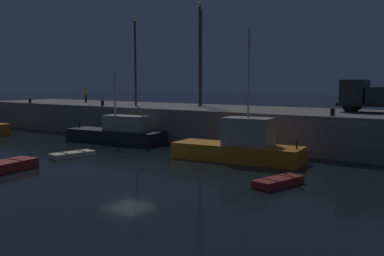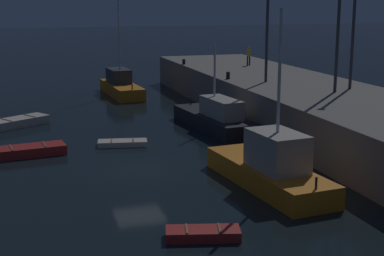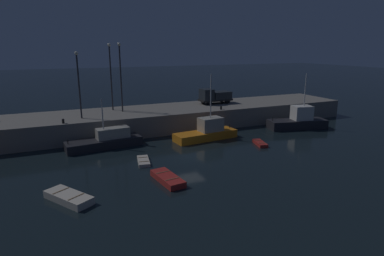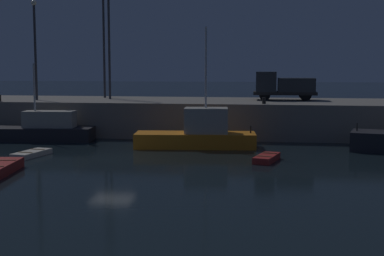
% 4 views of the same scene
% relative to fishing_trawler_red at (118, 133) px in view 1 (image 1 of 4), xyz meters
% --- Properties ---
extents(ground_plane, '(320.00, 320.00, 0.00)m').
position_rel_fishing_trawler_red_xyz_m(ground_plane, '(7.71, -6.88, -0.78)').
color(ground_plane, black).
extents(pier_quay, '(60.88, 9.12, 2.72)m').
position_rel_fishing_trawler_red_xyz_m(pier_quay, '(7.71, 6.37, 0.58)').
color(pier_quay, gray).
rests_on(pier_quay, ground).
extents(fishing_trawler_red, '(8.75, 3.37, 5.71)m').
position_rel_fishing_trawler_red_xyz_m(fishing_trawler_red, '(0.00, 0.00, 0.00)').
color(fishing_trawler_red, '#232328').
rests_on(fishing_trawler_red, ground).
extents(fishing_boat_white, '(8.38, 3.33, 8.13)m').
position_rel_fishing_trawler_red_xyz_m(fishing_boat_white, '(12.23, -1.62, 0.16)').
color(fishing_boat_white, orange).
rests_on(fishing_boat_white, ground).
extents(rowboat_white_mid, '(2.00, 4.22, 0.57)m').
position_rel_fishing_trawler_red_xyz_m(rowboat_white_mid, '(3.20, -12.17, -0.51)').
color(rowboat_white_mid, '#B22823').
rests_on(rowboat_white_mid, ground).
extents(dinghy_red_small, '(1.62, 2.85, 0.41)m').
position_rel_fishing_trawler_red_xyz_m(dinghy_red_small, '(16.90, -6.42, -0.59)').
color(dinghy_red_small, '#B22823').
rests_on(dinghy_red_small, ground).
extents(rowboat_blue_far, '(1.59, 3.04, 0.36)m').
position_rel_fishing_trawler_red_xyz_m(rowboat_blue_far, '(2.55, -6.75, -0.62)').
color(rowboat_blue_far, beige).
rests_on(rowboat_blue_far, ground).
extents(lamp_post_west, '(0.44, 0.44, 8.11)m').
position_rel_fishing_trawler_red_xyz_m(lamp_post_west, '(-2.13, 4.52, 6.67)').
color(lamp_post_west, '#38383D').
rests_on(lamp_post_west, pier_quay).
extents(lamp_post_east, '(0.44, 0.44, 9.09)m').
position_rel_fishing_trawler_red_xyz_m(lamp_post_east, '(2.43, 8.52, 7.18)').
color(lamp_post_east, '#38383D').
rests_on(lamp_post_east, pier_quay).
extents(lamp_post_central, '(0.44, 0.44, 9.17)m').
position_rel_fishing_trawler_red_xyz_m(lamp_post_central, '(3.43, 6.80, 7.22)').
color(lamp_post_central, '#38383D').
rests_on(lamp_post_central, pier_quay).
extents(utility_truck, '(5.17, 2.34, 2.33)m').
position_rel_fishing_trawler_red_xyz_m(utility_truck, '(18.00, 7.51, 3.14)').
color(utility_truck, black).
rests_on(utility_truck, pier_quay).
extents(dockworker, '(0.41, 0.41, 1.65)m').
position_rel_fishing_trawler_red_xyz_m(dockworker, '(-12.25, 7.37, 2.89)').
color(dockworker, black).
rests_on(dockworker, pier_quay).
extents(bollard_west, '(0.28, 0.28, 0.46)m').
position_rel_fishing_trawler_red_xyz_m(bollard_west, '(-14.88, 2.13, 2.17)').
color(bollard_west, black).
rests_on(bollard_west, pier_quay).
extents(bollard_central, '(0.28, 0.28, 0.47)m').
position_rel_fishing_trawler_red_xyz_m(bollard_central, '(16.54, 2.69, 2.18)').
color(bollard_central, black).
rests_on(bollard_central, pier_quay).
extents(bollard_east, '(0.28, 0.28, 0.52)m').
position_rel_fishing_trawler_red_xyz_m(bollard_east, '(-4.36, 2.47, 2.21)').
color(bollard_east, black).
rests_on(bollard_east, pier_quay).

